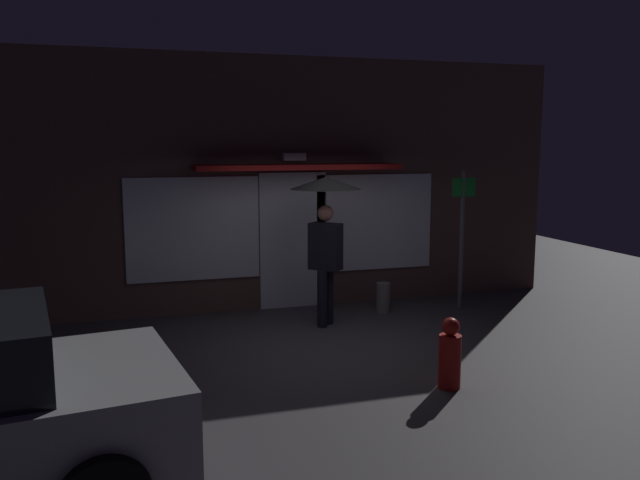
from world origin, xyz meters
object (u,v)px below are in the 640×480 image
object	(u,v)px
fire_hydrant	(450,355)
sidewalk_bollard	(383,297)
street_sign_post	(462,231)
person_with_umbrella	(326,215)

from	to	relation	value
fire_hydrant	sidewalk_bollard	bearing A→B (deg)	79.98
street_sign_post	sidewalk_bollard	bearing A→B (deg)	176.19
street_sign_post	sidewalk_bollard	xyz separation A→B (m)	(-1.32, 0.09, -1.03)
person_with_umbrella	street_sign_post	size ratio (longest dim) A/B	0.98
street_sign_post	person_with_umbrella	bearing A→B (deg)	-171.44
sidewalk_bollard	fire_hydrant	size ratio (longest dim) A/B	0.60
person_with_umbrella	street_sign_post	distance (m)	2.48
street_sign_post	fire_hydrant	world-z (taller)	street_sign_post
sidewalk_bollard	fire_hydrant	bearing A→B (deg)	-100.02
sidewalk_bollard	fire_hydrant	distance (m)	3.26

